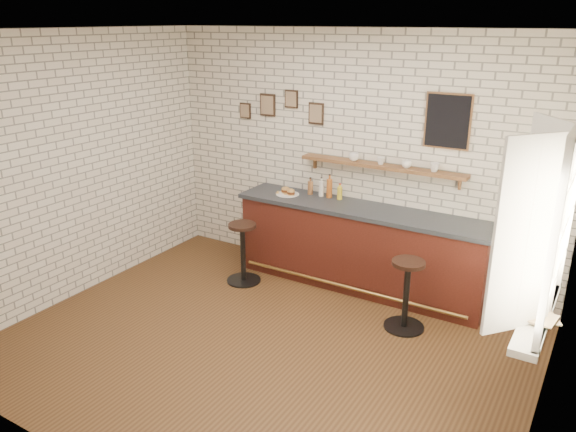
# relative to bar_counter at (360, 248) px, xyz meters

# --- Properties ---
(ground) EXTENTS (5.00, 5.00, 0.00)m
(ground) POSITION_rel_bar_counter_xyz_m (-0.27, -1.70, -0.51)
(ground) COLOR brown
(ground) RESTS_ON ground
(bar_counter) EXTENTS (3.10, 0.65, 1.01)m
(bar_counter) POSITION_rel_bar_counter_xyz_m (0.00, 0.00, 0.00)
(bar_counter) COLOR #4C1C14
(bar_counter) RESTS_ON ground
(sandwich_plate) EXTENTS (0.28, 0.28, 0.01)m
(sandwich_plate) POSITION_rel_bar_counter_xyz_m (-1.00, -0.01, 0.51)
(sandwich_plate) COLOR white
(sandwich_plate) RESTS_ON bar_counter
(ciabatta_sandwich) EXTENTS (0.23, 0.16, 0.07)m
(ciabatta_sandwich) POSITION_rel_bar_counter_xyz_m (-0.99, -0.01, 0.55)
(ciabatta_sandwich) COLOR tan
(ciabatta_sandwich) RESTS_ON sandwich_plate
(potato_chips) EXTENTS (0.26, 0.17, 0.00)m
(potato_chips) POSITION_rel_bar_counter_xyz_m (-1.03, -0.01, 0.52)
(potato_chips) COLOR #E8B751
(potato_chips) RESTS_ON sandwich_plate
(bitters_bottle_brown) EXTENTS (0.07, 0.07, 0.22)m
(bitters_bottle_brown) POSITION_rel_bar_counter_xyz_m (-0.77, 0.15, 0.59)
(bitters_bottle_brown) COLOR brown
(bitters_bottle_brown) RESTS_ON bar_counter
(bitters_bottle_white) EXTENTS (0.06, 0.06, 0.24)m
(bitters_bottle_white) POSITION_rel_bar_counter_xyz_m (-0.62, 0.15, 0.60)
(bitters_bottle_white) COLOR silver
(bitters_bottle_white) RESTS_ON bar_counter
(bitters_bottle_amber) EXTENTS (0.07, 0.07, 0.29)m
(bitters_bottle_amber) POSITION_rel_bar_counter_xyz_m (-0.51, 0.15, 0.62)
(bitters_bottle_amber) COLOR #B0581C
(bitters_bottle_amber) RESTS_ON bar_counter
(condiment_bottle_yellow) EXTENTS (0.06, 0.06, 0.20)m
(condiment_bottle_yellow) POSITION_rel_bar_counter_xyz_m (-0.36, 0.15, 0.59)
(condiment_bottle_yellow) COLOR gold
(condiment_bottle_yellow) RESTS_ON bar_counter
(bar_stool_left) EXTENTS (0.42, 0.42, 0.76)m
(bar_stool_left) POSITION_rel_bar_counter_xyz_m (-1.28, -0.61, -0.10)
(bar_stool_left) COLOR black
(bar_stool_left) RESTS_ON ground
(bar_stool_right) EXTENTS (0.43, 0.43, 0.77)m
(bar_stool_right) POSITION_rel_bar_counter_xyz_m (0.82, -0.64, -0.10)
(bar_stool_right) COLOR black
(bar_stool_right) RESTS_ON ground
(wall_shelf) EXTENTS (2.00, 0.18, 0.18)m
(wall_shelf) POSITION_rel_bar_counter_xyz_m (0.13, 0.20, 0.97)
(wall_shelf) COLOR brown
(wall_shelf) RESTS_ON ground
(shelf_cup_a) EXTENTS (0.17, 0.17, 0.09)m
(shelf_cup_a) POSITION_rel_bar_counter_xyz_m (-0.22, 0.20, 1.04)
(shelf_cup_a) COLOR white
(shelf_cup_a) RESTS_ON wall_shelf
(shelf_cup_b) EXTENTS (0.13, 0.13, 0.08)m
(shelf_cup_b) POSITION_rel_bar_counter_xyz_m (0.12, 0.20, 1.04)
(shelf_cup_b) COLOR white
(shelf_cup_b) RESTS_ON wall_shelf
(shelf_cup_c) EXTENTS (0.13, 0.13, 0.09)m
(shelf_cup_c) POSITION_rel_bar_counter_xyz_m (0.43, 0.20, 1.04)
(shelf_cup_c) COLOR white
(shelf_cup_c) RESTS_ON wall_shelf
(shelf_cup_d) EXTENTS (0.14, 0.14, 0.10)m
(shelf_cup_d) POSITION_rel_bar_counter_xyz_m (0.75, 0.20, 1.04)
(shelf_cup_d) COLOR white
(shelf_cup_d) RESTS_ON wall_shelf
(back_wall_decor) EXTENTS (2.96, 0.02, 0.56)m
(back_wall_decor) POSITION_rel_bar_counter_xyz_m (-0.05, 0.28, 1.54)
(back_wall_decor) COLOR black
(back_wall_decor) RESTS_ON ground
(window_sill) EXTENTS (0.20, 1.35, 0.06)m
(window_sill) POSITION_rel_bar_counter_xyz_m (2.13, -1.40, 0.39)
(window_sill) COLOR white
(window_sill) RESTS_ON ground
(casement_window) EXTENTS (0.40, 1.30, 1.56)m
(casement_window) POSITION_rel_bar_counter_xyz_m (2.08, -1.40, 1.14)
(casement_window) COLOR white
(casement_window) RESTS_ON ground
(book_lower) EXTENTS (0.27, 0.30, 0.02)m
(book_lower) POSITION_rel_bar_counter_xyz_m (2.11, -1.55, 0.43)
(book_lower) COLOR tan
(book_lower) RESTS_ON window_sill
(book_upper) EXTENTS (0.20, 0.25, 0.02)m
(book_upper) POSITION_rel_bar_counter_xyz_m (2.11, -1.56, 0.45)
(book_upper) COLOR tan
(book_upper) RESTS_ON book_lower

